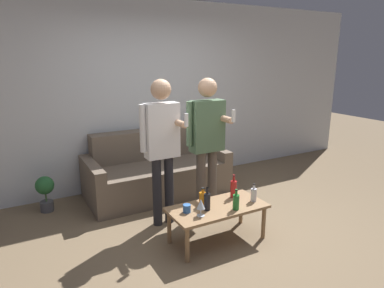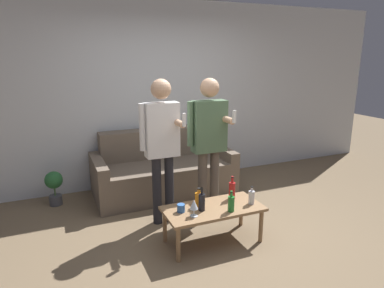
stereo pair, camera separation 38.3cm
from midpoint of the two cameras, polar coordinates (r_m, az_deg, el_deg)
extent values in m
plane|color=#756047|center=(3.79, 2.63, -15.77)|extent=(16.00, 16.00, 0.00)
cube|color=silver|center=(5.16, -9.32, 8.11)|extent=(8.00, 0.06, 2.70)
cube|color=#6B5B4C|center=(4.77, -7.47, -6.26)|extent=(1.65, 0.67, 0.45)
cube|color=#6B5B4C|center=(5.12, -9.46, -2.43)|extent=(1.65, 0.26, 0.87)
cube|color=#6B5B4C|center=(4.65, -18.48, -6.58)|extent=(0.14, 0.93, 0.59)
cube|color=#6B5B4C|center=(5.23, 1.14, -3.45)|extent=(0.14, 0.93, 0.59)
cube|color=#8E6B47|center=(3.61, 1.18, -10.62)|extent=(1.03, 0.50, 0.03)
cylinder|color=#8E6B47|center=(3.36, -4.20, -16.54)|extent=(0.04, 0.04, 0.36)
cylinder|color=#8E6B47|center=(3.78, 8.97, -12.87)|extent=(0.04, 0.04, 0.36)
cylinder|color=#8E6B47|center=(3.68, -6.89, -13.66)|extent=(0.04, 0.04, 0.36)
cylinder|color=#8E6B47|center=(4.07, 5.49, -10.69)|extent=(0.04, 0.04, 0.36)
cylinder|color=#B21E1E|center=(3.80, 4.07, -7.57)|extent=(0.07, 0.07, 0.19)
cylinder|color=#B21E1E|center=(3.75, 4.10, -5.74)|extent=(0.03, 0.03, 0.07)
cylinder|color=black|center=(3.74, 4.11, -5.30)|extent=(0.03, 0.03, 0.01)
cylinder|color=black|center=(3.49, -0.64, -9.68)|extent=(0.07, 0.07, 0.17)
cylinder|color=black|center=(3.44, -0.64, -7.84)|extent=(0.03, 0.03, 0.07)
cylinder|color=black|center=(3.43, -0.64, -7.41)|extent=(0.03, 0.03, 0.01)
cylinder|color=silver|center=(3.72, 7.34, -8.47)|extent=(0.06, 0.06, 0.14)
cylinder|color=silver|center=(3.69, 7.39, -7.06)|extent=(0.02, 0.02, 0.06)
cylinder|color=black|center=(3.68, 7.40, -6.75)|extent=(0.03, 0.03, 0.01)
cylinder|color=#23752D|center=(3.51, 4.23, -9.72)|extent=(0.07, 0.07, 0.16)
cylinder|color=#23752D|center=(3.47, 4.26, -8.08)|extent=(0.03, 0.03, 0.06)
cylinder|color=black|center=(3.46, 4.27, -7.71)|extent=(0.03, 0.03, 0.01)
cylinder|color=orange|center=(3.59, -1.26, -9.26)|extent=(0.08, 0.08, 0.14)
cylinder|color=orange|center=(3.55, -1.27, -7.78)|extent=(0.03, 0.03, 0.06)
cylinder|color=black|center=(3.54, -1.27, -7.45)|extent=(0.03, 0.03, 0.01)
cylinder|color=silver|center=(3.41, -1.81, -11.91)|extent=(0.08, 0.08, 0.01)
cylinder|color=silver|center=(3.39, -1.81, -11.33)|extent=(0.01, 0.01, 0.07)
cone|color=silver|center=(3.35, -1.82, -10.03)|extent=(0.08, 0.08, 0.10)
cylinder|color=#3366B2|center=(3.47, -4.08, -10.73)|extent=(0.08, 0.08, 0.08)
cylinder|color=#232328|center=(3.97, -8.62, -7.96)|extent=(0.11, 0.11, 0.81)
cylinder|color=#232328|center=(4.02, -6.60, -7.59)|extent=(0.11, 0.11, 0.81)
cube|color=white|center=(3.78, -7.96, 2.21)|extent=(0.38, 0.17, 0.61)
sphere|color=tan|center=(3.71, -8.20, 8.98)|extent=(0.22, 0.22, 0.22)
cylinder|color=white|center=(3.70, -11.18, 2.52)|extent=(0.07, 0.07, 0.52)
cylinder|color=tan|center=(3.70, -5.10, 3.46)|extent=(0.07, 0.26, 0.07)
cube|color=white|center=(3.54, -4.06, 3.97)|extent=(0.03, 0.03, 0.14)
cylinder|color=brown|center=(4.17, -1.16, -6.65)|extent=(0.11, 0.11, 0.81)
cylinder|color=brown|center=(4.25, 0.77, -6.27)|extent=(0.11, 0.11, 0.81)
cube|color=#4C6B4C|center=(4.01, -0.19, 3.00)|extent=(0.40, 0.18, 0.61)
sphere|color=tan|center=(3.94, -0.20, 9.37)|extent=(0.22, 0.22, 0.22)
cylinder|color=#4C6B4C|center=(3.89, -3.25, 3.31)|extent=(0.07, 0.07, 0.51)
cylinder|color=tan|center=(3.96, 2.79, 4.17)|extent=(0.07, 0.27, 0.07)
cube|color=white|center=(3.81, 4.10, 4.66)|extent=(0.03, 0.03, 0.14)
cylinder|color=#4C4C51|center=(4.83, -25.17, -9.40)|extent=(0.16, 0.16, 0.13)
cylinder|color=#476B38|center=(4.78, -25.34, -7.93)|extent=(0.02, 0.02, 0.14)
sphere|color=#286633|center=(4.73, -25.53, -6.28)|extent=(0.23, 0.23, 0.23)
camera|label=1|loc=(0.19, -92.86, -0.74)|focal=32.00mm
camera|label=2|loc=(0.19, 87.14, 0.74)|focal=32.00mm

